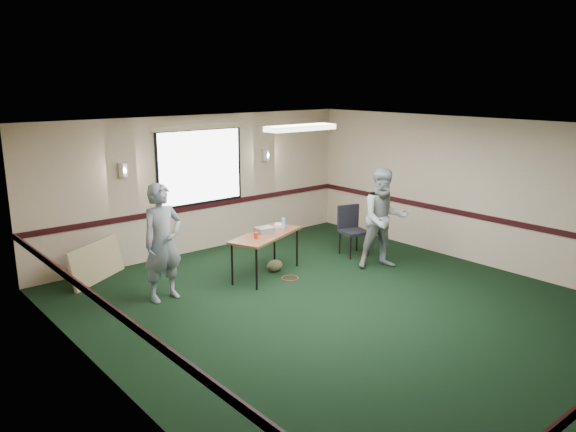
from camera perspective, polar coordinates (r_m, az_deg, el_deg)
ground at (r=8.57m, az=5.67°, el=-9.41°), size 8.00×8.00×0.00m
room_shell at (r=9.65m, az=-3.15°, el=3.07°), size 8.00×8.02×8.00m
folding_table at (r=9.74m, az=-2.26°, el=-2.14°), size 1.62×1.10×0.75m
projector at (r=9.79m, az=-2.41°, el=-1.43°), size 0.31×0.26×0.10m
game_console at (r=10.20m, az=-0.88°, el=-0.95°), size 0.27×0.27×0.05m
red_cup at (r=9.44m, az=-3.26°, el=-1.99°), size 0.07×0.07×0.11m
water_bottle at (r=10.01m, az=-0.48°, el=-0.78°), size 0.06×0.06×0.20m
duffel_bag at (r=10.09m, az=-1.36°, el=-5.07°), size 0.37×0.32×0.22m
cable_coil at (r=9.78m, az=0.20°, el=-6.33°), size 0.37×0.37×0.02m
folded_table at (r=10.13m, az=-18.89°, el=-4.43°), size 1.20×0.85×0.66m
conference_chair at (r=11.05m, az=6.47°, el=-1.02°), size 0.57×0.59×0.97m
person_left at (r=8.83m, az=-12.60°, el=-2.63°), size 0.71×0.49×1.84m
person_right at (r=10.26m, az=9.70°, el=-0.28°), size 1.11×1.03×1.83m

